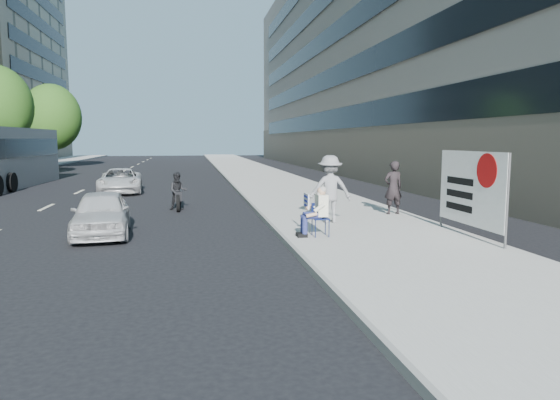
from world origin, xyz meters
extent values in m
plane|color=black|center=(0.00, 0.00, 0.00)|extent=(160.00, 160.00, 0.00)
cube|color=#9F9D95|center=(4.00, 20.00, 0.07)|extent=(5.00, 120.00, 0.15)
cube|color=gray|center=(17.00, 32.00, 10.00)|extent=(14.00, 70.00, 20.00)
cylinder|color=#382616|center=(-13.70, 44.00, 1.31)|extent=(0.30, 0.30, 2.62)
ellipsoid|color=#234A13|center=(-13.70, 44.00, 4.79)|extent=(5.40, 5.40, 6.21)
cylinder|color=#121C4F|center=(2.22, 5.42, 0.38)|extent=(0.02, 0.02, 0.45)
cylinder|color=#121C4F|center=(2.58, 5.42, 0.38)|extent=(0.02, 0.02, 0.45)
cylinder|color=#121C4F|center=(2.22, 5.78, 0.38)|extent=(0.02, 0.02, 0.45)
cylinder|color=#121C4F|center=(2.58, 5.78, 0.38)|extent=(0.02, 0.02, 0.45)
cube|color=#121C4F|center=(2.40, 5.60, 0.61)|extent=(0.40, 0.40, 0.03)
cube|color=#121C4F|center=(2.40, 5.79, 0.80)|extent=(0.40, 0.02, 0.40)
cylinder|color=navy|center=(2.18, 5.50, 0.70)|extent=(0.44, 0.17, 0.17)
cylinder|color=navy|center=(1.96, 5.50, 0.47)|extent=(0.14, 0.14, 0.46)
cube|color=black|center=(1.90, 5.50, 0.20)|extent=(0.26, 0.11, 0.10)
cylinder|color=navy|center=(2.18, 5.70, 0.70)|extent=(0.44, 0.17, 0.17)
cylinder|color=navy|center=(1.96, 5.70, 0.47)|extent=(0.14, 0.14, 0.46)
cube|color=black|center=(1.90, 5.70, 0.20)|extent=(0.26, 0.11, 0.10)
cube|color=beige|center=(2.42, 5.60, 0.96)|extent=(0.26, 0.42, 0.56)
sphere|color=tan|center=(2.42, 5.60, 1.33)|extent=(0.23, 0.23, 0.23)
ellipsoid|color=gray|center=(2.44, 5.60, 1.36)|extent=(0.22, 0.24, 0.19)
ellipsoid|color=gray|center=(2.34, 5.60, 1.26)|extent=(0.10, 0.14, 0.13)
cylinder|color=beige|center=(2.30, 5.36, 0.93)|extent=(0.30, 0.10, 0.25)
cylinder|color=tan|center=(2.10, 5.36, 0.75)|extent=(0.29, 0.09, 0.14)
cylinder|color=beige|center=(2.35, 5.86, 0.98)|extent=(0.26, 0.20, 0.32)
cylinder|color=tan|center=(2.22, 6.00, 0.88)|extent=(0.30, 0.21, 0.18)
cube|color=white|center=(2.15, 6.15, 1.01)|extent=(0.03, 0.55, 0.40)
imported|color=gray|center=(3.23, 7.67, 1.17)|extent=(1.35, 0.83, 2.03)
imported|color=black|center=(5.80, 8.96, 1.05)|extent=(0.68, 0.47, 1.79)
cylinder|color=#4C4C4C|center=(6.20, 3.39, 1.25)|extent=(0.06, 0.06, 2.20)
cylinder|color=#4C4C4C|center=(6.20, 6.39, 1.25)|extent=(0.06, 0.06, 2.20)
cube|color=white|center=(6.18, 4.89, 1.40)|extent=(0.04, 3.00, 1.90)
cylinder|color=#A50C0C|center=(6.16, 4.19, 1.90)|extent=(0.01, 0.84, 0.84)
cube|color=black|center=(6.16, 5.39, 1.55)|extent=(0.01, 1.30, 0.18)
cube|color=black|center=(6.16, 5.39, 1.20)|extent=(0.01, 1.30, 0.18)
cube|color=black|center=(6.16, 5.39, 0.85)|extent=(0.01, 1.30, 0.18)
imported|color=silver|center=(-3.35, 7.56, 0.62)|extent=(1.81, 3.78, 1.25)
imported|color=silver|center=(-4.36, 19.17, 0.61)|extent=(2.35, 4.52, 1.22)
cylinder|color=black|center=(-1.37, 11.78, 0.32)|extent=(0.14, 0.64, 0.64)
cylinder|color=black|center=(-1.37, 13.18, 0.32)|extent=(0.14, 0.64, 0.64)
cube|color=black|center=(-1.37, 12.48, 0.55)|extent=(0.29, 1.21, 0.35)
imported|color=black|center=(-1.37, 12.38, 0.71)|extent=(0.71, 0.56, 1.42)
cube|color=slate|center=(-11.09, 22.97, 1.65)|extent=(2.93, 12.08, 3.30)
cube|color=black|center=(-9.82, 22.97, 2.20)|extent=(0.48, 11.49, 1.00)
cylinder|color=black|center=(-9.84, 20.47, 0.50)|extent=(0.29, 1.01, 1.00)
cylinder|color=black|center=(-12.34, 26.47, 0.50)|extent=(0.29, 1.01, 1.00)
cylinder|color=black|center=(-9.84, 26.47, 0.50)|extent=(0.29, 1.01, 1.00)
cylinder|color=black|center=(-12.34, 27.97, 0.50)|extent=(0.29, 1.01, 1.00)
cylinder|color=black|center=(-9.84, 27.97, 0.50)|extent=(0.29, 1.01, 1.00)
camera|label=1|loc=(-0.90, -6.77, 2.64)|focal=32.00mm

